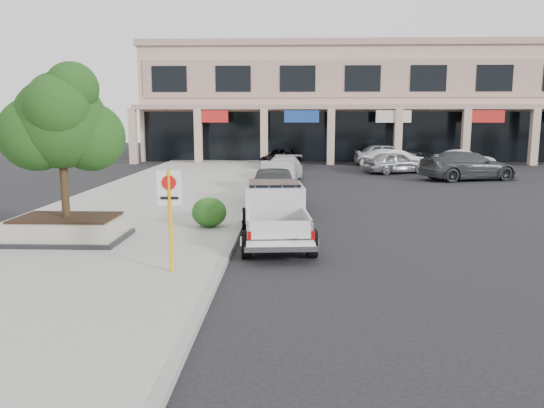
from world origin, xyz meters
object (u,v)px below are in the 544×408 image
(no_parking_sign, at_px, (170,207))
(curb_car_a, at_px, (274,188))
(planter_tree, at_px, (68,123))
(curb_car_c, at_px, (283,169))
(planter, at_px, (67,229))
(lot_car_a, at_px, (395,162))
(lot_car_e, at_px, (386,154))
(lot_car_b, at_px, (395,160))
(curb_car_d, at_px, (281,159))
(lot_car_c, at_px, (468,166))
(lot_car_d, at_px, (412,160))
(curb_car_b, at_px, (276,177))
(lot_car_f, at_px, (465,160))
(pickup_truck, at_px, (276,214))

(no_parking_sign, distance_m, curb_car_a, 9.26)
(planter_tree, distance_m, curb_car_c, 16.45)
(planter, xyz_separation_m, lot_car_a, (12.91, 19.67, 0.22))
(planter_tree, height_order, lot_car_e, planter_tree)
(curb_car_c, distance_m, lot_car_b, 9.30)
(curb_car_c, relative_size, curb_car_d, 0.93)
(curb_car_a, distance_m, lot_car_c, 14.81)
(curb_car_d, distance_m, lot_car_d, 8.99)
(lot_car_a, distance_m, lot_car_c, 4.86)
(curb_car_b, relative_size, lot_car_d, 0.93)
(lot_car_b, bearing_deg, lot_car_f, -100.44)
(curb_car_b, bearing_deg, lot_car_a, 47.63)
(planter, bearing_deg, lot_car_c, 44.80)
(lot_car_b, relative_size, lot_car_d, 0.91)
(lot_car_e, bearing_deg, curb_car_a, 155.58)
(curb_car_c, bearing_deg, lot_car_c, 12.63)
(pickup_truck, bearing_deg, planter_tree, 179.71)
(curb_car_a, height_order, curb_car_b, curb_car_a)
(lot_car_a, distance_m, lot_car_d, 2.91)
(lot_car_d, bearing_deg, curb_car_d, 92.84)
(lot_car_a, bearing_deg, planter, 124.43)
(lot_car_b, distance_m, lot_car_e, 4.25)
(curb_car_a, distance_m, curb_car_c, 9.29)
(no_parking_sign, relative_size, curb_car_b, 0.51)
(lot_car_b, relative_size, lot_car_c, 0.78)
(planter_tree, xyz_separation_m, curb_car_c, (5.66, 15.21, -2.73))
(planter, bearing_deg, lot_car_a, 56.72)
(lot_car_b, bearing_deg, no_parking_sign, 134.61)
(curb_car_c, bearing_deg, curb_car_b, -84.94)
(pickup_truck, xyz_separation_m, lot_car_e, (7.45, 24.72, -0.01))
(curb_car_c, bearing_deg, planter_tree, -102.62)
(curb_car_a, relative_size, curb_car_d, 0.96)
(planter_tree, relative_size, lot_car_c, 0.71)
(lot_car_a, height_order, lot_car_b, lot_car_b)
(pickup_truck, relative_size, lot_car_d, 1.09)
(planter, xyz_separation_m, lot_car_d, (14.53, 22.09, 0.19))
(no_parking_sign, relative_size, curb_car_c, 0.49)
(lot_car_f, bearing_deg, curb_car_b, 151.17)
(curb_car_b, height_order, curb_car_c, curb_car_b)
(pickup_truck, height_order, curb_car_b, pickup_truck)
(curb_car_a, xyz_separation_m, lot_car_c, (10.75, 10.19, -0.02))
(planter, distance_m, lot_car_f, 28.70)
(lot_car_b, height_order, lot_car_d, lot_car_b)
(lot_car_d, bearing_deg, planter_tree, 151.58)
(curb_car_b, bearing_deg, curb_car_d, 87.24)
(lot_car_b, bearing_deg, curb_car_a, 129.61)
(lot_car_f, bearing_deg, planter_tree, 159.50)
(lot_car_a, xyz_separation_m, lot_car_e, (0.40, 5.67, 0.11))
(planter_tree, xyz_separation_m, lot_car_f, (17.96, 22.12, -2.74))
(curb_car_b, height_order, lot_car_a, curb_car_b)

